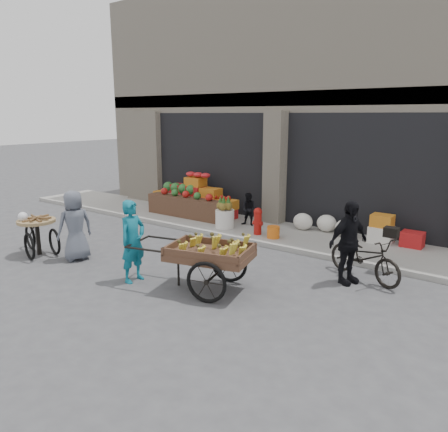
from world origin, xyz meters
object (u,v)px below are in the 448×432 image
Objects in this scene: vendor_woman at (133,241)px; bicycle at (365,257)px; tricycle_cart at (37,231)px; vendor_grey at (75,226)px; fire_hydrant at (258,220)px; orange_bucket at (273,232)px; seated_person at (249,209)px; banana_cart at (207,250)px; pineapple_bin at (225,219)px; cyclist at (348,242)px.

bicycle is at bearing -53.69° from vendor_woman.
tricycle_cart is 1.09m from vendor_grey.
bicycle is (3.21, -1.18, -0.05)m from fire_hydrant.
vendor_woman reaches higher than fire_hydrant.
orange_bucket is 0.34× the size of seated_person.
vendor_grey is (1.03, 0.30, 0.22)m from tricycle_cart.
banana_cart is (1.08, -3.45, 0.27)m from fire_hydrant.
vendor_woman is 1.10× the size of tricycle_cart.
vendor_woman reaches higher than banana_cart.
pineapple_bin is 0.30× the size of bicycle.
vendor_grey is at bearing 85.61° from vendor_woman.
pineapple_bin is 0.75m from seated_person.
seated_person is at bearing 56.31° from pineapple_bin.
pineapple_bin is at bearing -133.69° from seated_person.
vendor_woman is (0.34, -4.59, 0.22)m from seated_person.
fire_hydrant is 0.44× the size of vendor_woman.
pineapple_bin is 1.61m from orange_bucket.
pineapple_bin reaches higher than orange_bucket.
vendor_woman reaches higher than seated_person.
vendor_grey reaches higher than orange_bucket.
seated_person is 0.64× the size of tricycle_cart.
vendor_woman is at bearing 15.72° from tricycle_cart.
vendor_grey is at bearing -121.56° from fire_hydrant.
bicycle is at bearing -35.06° from seated_person.
cyclist is (1.93, 1.87, 0.04)m from banana_cart.
fire_hydrant is at bearing 93.01° from banana_cart.
banana_cart is at bearing -80.31° from orange_bucket.
banana_cart is 2.69m from cyclist.
fire_hydrant is 0.76× the size of seated_person.
cyclist reaches higher than vendor_grey.
banana_cart is 1.85× the size of tricycle_cart.
bicycle reaches higher than pineapple_bin.
seated_person reaches higher than bicycle.
seated_person is 5.48m from tricycle_cart.
fire_hydrant is 0.45× the size of vendor_grey.
banana_cart is at bearing 20.65° from tricycle_cart.
seated_person is 4.78m from vendor_grey.
cyclist is (-0.20, -0.40, 0.36)m from bicycle.
cyclist is (3.37, 2.36, 0.01)m from vendor_woman.
fire_hydrant is 0.49× the size of tricycle_cart.
tricycle_cart is at bearing -118.60° from pineapple_bin.
vendor_grey is 5.82m from cyclist.
vendor_grey reaches higher than seated_person.
banana_cart is 1.66× the size of cyclist.
fire_hydrant is 0.96m from seated_person.
banana_cart is at bearing -72.84° from vendor_woman.
banana_cart is at bearing -72.61° from fire_hydrant.
vendor_woman is at bearing -79.47° from pineapple_bin.
orange_bucket is 4.02m from vendor_woman.
cyclist is at bearing 127.80° from vendor_grey.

